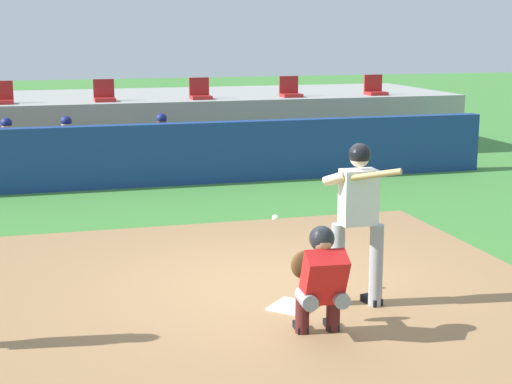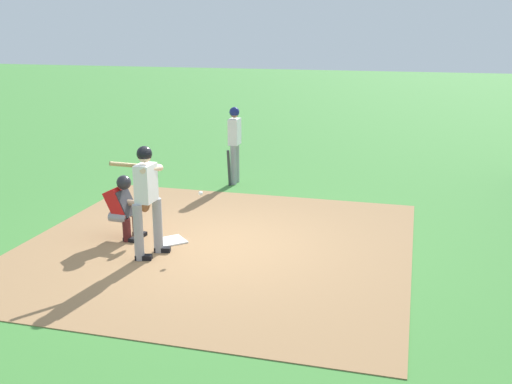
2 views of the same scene
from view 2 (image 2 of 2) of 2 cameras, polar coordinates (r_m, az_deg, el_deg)
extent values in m
plane|color=#428438|center=(10.10, -3.86, -5.19)|extent=(80.00, 80.00, 0.00)
cube|color=#9E754C|center=(10.09, -3.86, -5.16)|extent=(6.40, 6.40, 0.01)
cube|color=white|center=(10.36, -8.07, -4.62)|extent=(0.62, 0.62, 0.02)
cylinder|color=#99999E|center=(9.78, -9.36, -3.20)|extent=(0.15, 0.15, 0.92)
cylinder|color=#99999E|center=(9.52, -11.15, -3.84)|extent=(0.15, 0.15, 0.92)
cube|color=white|center=(9.43, -10.47, 0.85)|extent=(0.38, 0.24, 0.60)
sphere|color=beige|center=(9.33, -10.60, 3.40)|extent=(0.21, 0.21, 0.21)
sphere|color=black|center=(9.32, -10.61, 3.61)|extent=(0.24, 0.24, 0.24)
cylinder|color=beige|center=(9.61, -9.70, 2.46)|extent=(0.25, 0.24, 0.17)
cylinder|color=beige|center=(9.42, -9.92, 2.17)|extent=(0.57, 0.15, 0.18)
cylinder|color=tan|center=(9.48, -11.40, 2.49)|extent=(0.68, 0.61, 0.24)
cube|color=black|center=(9.91, -8.92, -5.48)|extent=(0.18, 0.28, 0.09)
cube|color=black|center=(9.65, -10.67, -6.17)|extent=(0.18, 0.28, 0.09)
cylinder|color=gray|center=(10.71, -12.10, -1.89)|extent=(0.18, 0.33, 0.16)
cylinder|color=#4C1919|center=(10.70, -11.35, -3.05)|extent=(0.14, 0.14, 0.42)
cube|color=black|center=(10.73, -11.02, -3.94)|extent=(0.13, 0.25, 0.08)
cylinder|color=gray|center=(10.45, -13.00, -2.39)|extent=(0.18, 0.33, 0.16)
cylinder|color=#4C1919|center=(10.44, -12.23, -3.57)|extent=(0.14, 0.14, 0.42)
cube|color=black|center=(10.47, -11.89, -4.49)|extent=(0.13, 0.25, 0.08)
cube|color=red|center=(10.54, -12.85, -0.96)|extent=(0.43, 0.47, 0.57)
cube|color=#2D2D33|center=(10.48, -12.29, -1.03)|extent=(0.40, 0.28, 0.45)
sphere|color=tan|center=(10.41, -12.59, 0.79)|extent=(0.21, 0.21, 0.21)
sphere|color=#232328|center=(10.40, -12.50, 0.89)|extent=(0.25, 0.25, 0.25)
cylinder|color=tan|center=(10.46, -11.69, -1.03)|extent=(0.13, 0.46, 0.10)
ellipsoid|color=brown|center=(10.39, -10.51, -1.09)|extent=(0.29, 0.14, 0.30)
sphere|color=white|center=(9.94, -5.31, -0.12)|extent=(0.07, 0.07, 0.07)
cylinder|color=#99999E|center=(14.03, -1.89, 2.80)|extent=(0.14, 0.14, 0.92)
cylinder|color=#99999E|center=(13.81, -2.18, 2.59)|extent=(0.14, 0.14, 0.92)
cube|color=white|center=(13.77, -2.06, 5.78)|extent=(0.36, 0.22, 0.60)
sphere|color=#996B4C|center=(13.70, -2.08, 7.51)|extent=(0.20, 0.20, 0.20)
sphere|color=navy|center=(13.70, -2.08, 7.63)|extent=(0.23, 0.23, 0.23)
cylinder|color=#333338|center=(13.67, -2.60, 2.29)|extent=(0.18, 0.06, 0.85)
camera|label=1|loc=(16.43, -31.20, 11.43)|focal=55.96mm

